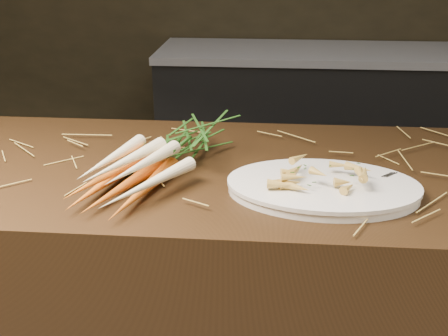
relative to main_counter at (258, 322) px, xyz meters
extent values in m
cube|color=black|center=(0.00, 0.00, 0.00)|extent=(2.40, 0.70, 0.90)
cube|color=black|center=(0.30, 1.88, -0.05)|extent=(1.80, 0.60, 0.80)
cube|color=#99999E|center=(0.30, 1.88, 0.37)|extent=(1.82, 0.62, 0.04)
cone|color=#C95D0F|center=(-0.34, -0.15, 0.47)|extent=(0.12, 0.29, 0.04)
cone|color=#C95D0F|center=(-0.29, -0.17, 0.47)|extent=(0.14, 0.29, 0.04)
cone|color=#C95D0F|center=(-0.25, -0.19, 0.47)|extent=(0.11, 0.30, 0.04)
cone|color=#C95D0F|center=(-0.32, -0.17, 0.50)|extent=(0.15, 0.29, 0.04)
cone|color=beige|center=(-0.32, -0.15, 0.52)|extent=(0.09, 0.28, 0.05)
cone|color=beige|center=(-0.29, -0.17, 0.53)|extent=(0.13, 0.27, 0.04)
cone|color=beige|center=(-0.25, -0.17, 0.52)|extent=(0.12, 0.27, 0.05)
cone|color=beige|center=(-0.23, -0.22, 0.50)|extent=(0.17, 0.25, 0.03)
ellipsoid|color=#2D591B|center=(-0.20, 0.07, 0.50)|extent=(0.26, 0.30, 0.10)
cube|color=silver|center=(0.28, -0.16, 0.47)|extent=(0.12, 0.12, 0.00)
camera|label=1|loc=(0.01, -1.24, 0.96)|focal=45.00mm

